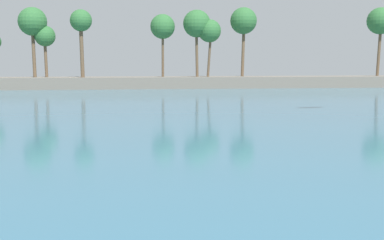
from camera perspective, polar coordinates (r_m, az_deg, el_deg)
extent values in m
cube|color=#386B84|center=(62.30, -4.61, 3.00)|extent=(220.00, 107.01, 0.06)
cube|color=slate|center=(75.73, -5.07, 4.33)|extent=(117.17, 6.00, 1.80)
cylinder|color=brown|center=(85.89, 20.91, 7.76)|extent=(0.68, 0.56, 8.85)
sphere|color=#2D6633|center=(86.11, 21.03, 10.70)|extent=(4.29, 4.29, 4.29)
cylinder|color=brown|center=(74.49, -12.69, 8.03)|extent=(0.67, 0.59, 8.30)
sphere|color=#2D6633|center=(74.71, -12.77, 11.21)|extent=(3.19, 3.19, 3.19)
cylinder|color=brown|center=(75.76, -3.41, 7.91)|extent=(0.39, 0.74, 7.62)
sphere|color=#2D6633|center=(75.93, -3.43, 10.78)|extent=(3.74, 3.74, 3.74)
cylinder|color=brown|center=(78.76, 5.96, 8.24)|extent=(0.78, 0.93, 8.72)
sphere|color=#2D6633|center=(78.99, 6.00, 11.39)|extent=(4.17, 4.17, 4.17)
cylinder|color=brown|center=(75.75, 0.55, 8.09)|extent=(0.56, 0.51, 8.07)
sphere|color=#2D6633|center=(75.95, 0.56, 11.13)|extent=(4.17, 4.17, 4.17)
cylinder|color=brown|center=(77.34, -17.92, 7.79)|extent=(0.68, 0.89, 8.23)
sphere|color=#2D6633|center=(77.54, -18.03, 10.82)|extent=(4.21, 4.21, 4.21)
cylinder|color=brown|center=(77.32, -16.62, 7.06)|extent=(0.62, 0.80, 6.14)
sphere|color=#2D6633|center=(77.40, -16.70, 9.32)|extent=(3.08, 3.08, 3.08)
cylinder|color=brown|center=(75.68, 2.04, 7.67)|extent=(0.78, 0.72, 6.99)
sphere|color=#2D6633|center=(75.81, 2.05, 10.31)|extent=(3.49, 3.49, 3.49)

